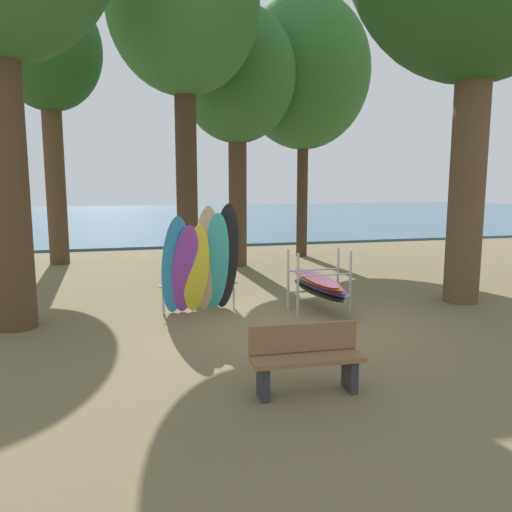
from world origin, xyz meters
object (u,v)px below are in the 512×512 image
object	(u,v)px
tree_mid_behind	(183,9)
park_bench	(306,357)
tree_far_right_back	(48,55)
leaning_board_pile	(202,265)
tree_far_left_back	(237,78)
board_storage_rack	(319,284)
tree_deep_back	(304,73)

from	to	relation	value
tree_mid_behind	park_bench	distance (m)	9.25
tree_far_right_back	leaning_board_pile	xyz separation A→B (m)	(3.51, -7.38, -5.40)
leaning_board_pile	tree_far_left_back	bearing A→B (deg)	70.71
leaning_board_pile	board_storage_rack	distance (m)	2.39
tree_mid_behind	tree_deep_back	xyz separation A→B (m)	(4.50, 4.13, -0.36)
tree_far_right_back	leaning_board_pile	size ratio (longest dim) A/B	3.81
leaning_board_pile	park_bench	size ratio (longest dim) A/B	1.57
tree_mid_behind	tree_far_right_back	bearing A→B (deg)	128.91
tree_deep_back	leaning_board_pile	size ratio (longest dim) A/B	3.98
leaning_board_pile	board_storage_rack	size ratio (longest dim) A/B	1.04
board_storage_rack	park_bench	size ratio (longest dim) A/B	1.51
tree_far_left_back	tree_deep_back	bearing A→B (deg)	29.18
tree_far_left_back	leaning_board_pile	size ratio (longest dim) A/B	3.52
tree_mid_behind	tree_far_right_back	size ratio (longest dim) A/B	1.04
tree_far_left_back	park_bench	distance (m)	10.95
tree_deep_back	leaning_board_pile	world-z (taller)	tree_deep_back
tree_mid_behind	board_storage_rack	distance (m)	7.21
tree_mid_behind	park_bench	bearing A→B (deg)	-84.78
tree_mid_behind	leaning_board_pile	distance (m)	6.32
tree_far_right_back	board_storage_rack	size ratio (longest dim) A/B	3.96
tree_mid_behind	board_storage_rack	bearing A→B (deg)	-55.00
tree_far_right_back	tree_deep_back	bearing A→B (deg)	-2.31
tree_mid_behind	park_bench	xyz separation A→B (m)	(0.63, -6.87, -6.16)
tree_deep_back	tree_far_left_back	bearing A→B (deg)	-150.82
tree_far_right_back	board_storage_rack	bearing A→B (deg)	-52.68
tree_mid_behind	tree_far_left_back	world-z (taller)	tree_mid_behind
tree_mid_behind	board_storage_rack	world-z (taller)	tree_mid_behind
tree_deep_back	park_bench	distance (m)	13.03
tree_far_left_back	tree_deep_back	world-z (taller)	tree_deep_back
tree_deep_back	board_storage_rack	distance (m)	9.56
tree_far_left_back	park_bench	size ratio (longest dim) A/B	5.51
tree_far_left_back	tree_far_right_back	distance (m)	5.80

